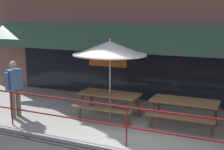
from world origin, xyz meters
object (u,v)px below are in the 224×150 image
picnic_table_left (110,98)px  patio_umbrella_left (110,49)px  picnic_table_centre (184,106)px  pedestrian_walking (14,86)px

picnic_table_left → patio_umbrella_left: size_ratio=0.76×
picnic_table_centre → patio_umbrella_left: bearing=-176.6°
pedestrian_walking → picnic_table_left: bearing=22.7°
picnic_table_left → picnic_table_centre: 2.19m
picnic_table_left → pedestrian_walking: 2.86m
pedestrian_walking → patio_umbrella_left: bearing=23.0°
picnic_table_centre → patio_umbrella_left: patio_umbrella_left is taller
picnic_table_left → patio_umbrella_left: (-0.00, 0.02, 1.47)m
picnic_table_centre → pedestrian_walking: pedestrian_walking is taller
picnic_table_left → patio_umbrella_left: patio_umbrella_left is taller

